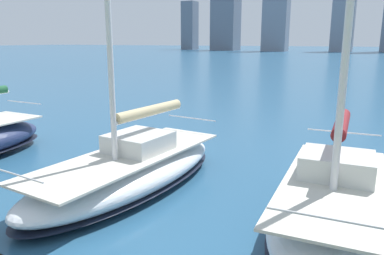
{
  "coord_description": "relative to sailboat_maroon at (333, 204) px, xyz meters",
  "views": [
    {
      "loc": [
        -4.17,
        2.62,
        4.46
      ],
      "look_at": [
        0.08,
        -6.06,
        2.2
      ],
      "focal_mm": 35.0,
      "sensor_mm": 36.0,
      "label": 1
    }
  ],
  "objects": [
    {
      "name": "sailboat_maroon",
      "position": [
        0.0,
        0.0,
        0.0
      ],
      "size": [
        2.94,
        6.7,
        11.66
      ],
      "color": "white",
      "rests_on": "ground"
    },
    {
      "name": "sailboat_tan",
      "position": [
        5.87,
        -0.26,
        -0.12
      ],
      "size": [
        3.57,
        8.21,
        10.72
      ],
      "color": "silver",
      "rests_on": "ground"
    }
  ]
}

